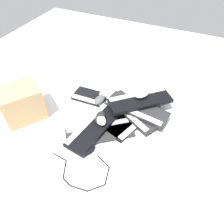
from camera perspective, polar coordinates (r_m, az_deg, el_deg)
name	(u,v)px	position (r m, az deg, el deg)	size (l,w,h in m)	color
ground_plane	(111,114)	(1.57, -0.38, -0.56)	(3.20, 3.20, 0.00)	white
keyboard_0	(100,133)	(1.44, -3.20, -5.46)	(0.39, 0.44, 0.03)	#232326
keyboard_1	(134,119)	(1.53, 5.80, -1.71)	(0.46, 0.28, 0.03)	black
keyboard_2	(100,100)	(1.67, -3.03, 3.25)	(0.17, 0.45, 0.03)	black
keyboard_3	(132,111)	(1.54, 5.20, 0.37)	(0.34, 0.46, 0.03)	#232326
keyboard_4	(137,109)	(1.52, 6.46, 0.88)	(0.21, 0.46, 0.03)	#232326
keyboard_5	(140,100)	(1.54, 7.36, 3.02)	(0.41, 0.43, 0.03)	black
keyboard_6	(94,127)	(1.43, -4.75, -4.00)	(0.46, 0.21, 0.03)	black
mouse_0	(142,94)	(1.54, 7.83, 4.66)	(0.11, 0.07, 0.04)	#B7B7BC
mouse_1	(100,117)	(1.44, -3.11, -1.36)	(0.11, 0.07, 0.04)	black
mouse_2	(87,150)	(1.35, -6.58, -9.80)	(0.11, 0.07, 0.04)	black
mouse_3	(100,100)	(1.61, -3.24, 3.22)	(0.11, 0.07, 0.04)	#4C4C51
mouse_4	(100,119)	(1.43, -3.05, -1.94)	(0.11, 0.07, 0.04)	silver
mouse_5	(106,94)	(1.66, -1.52, 4.78)	(0.11, 0.07, 0.04)	#B7B7BC
mouse_6	(141,91)	(1.56, 7.58, 5.59)	(0.11, 0.07, 0.04)	#B7B7BC
cable_0	(83,173)	(1.29, -7.62, -15.48)	(0.24, 0.38, 0.01)	black
cardboard_box	(22,103)	(1.61, -22.47, 2.25)	(0.26, 0.22, 0.24)	tan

